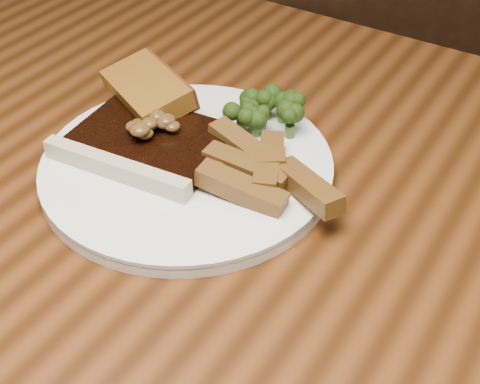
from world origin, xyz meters
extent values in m
cube|color=#502810|center=(0.00, 0.00, 0.73)|extent=(1.60, 0.90, 0.04)
cylinder|color=black|center=(-0.72, 0.37, 0.35)|extent=(0.07, 0.07, 0.71)
cube|color=black|center=(-0.08, 0.71, 0.43)|extent=(0.53, 0.53, 0.04)
cylinder|color=black|center=(0.02, 0.93, 0.20)|extent=(0.04, 0.04, 0.41)
cylinder|color=black|center=(-0.30, 0.82, 0.20)|extent=(0.04, 0.04, 0.41)
cylinder|color=black|center=(0.13, 0.61, 0.20)|extent=(0.04, 0.04, 0.41)
cylinder|color=black|center=(-0.18, 0.50, 0.20)|extent=(0.04, 0.04, 0.41)
cube|color=black|center=(-0.02, 0.54, 0.66)|extent=(0.40, 0.17, 0.44)
cylinder|color=white|center=(-0.08, 0.04, 0.76)|extent=(0.31, 0.31, 0.01)
cube|color=black|center=(-0.13, 0.03, 0.77)|extent=(0.16, 0.13, 0.02)
cube|color=#B8AE8E|center=(-0.13, -0.02, 0.77)|extent=(0.17, 0.03, 0.02)
cube|color=brown|center=(-0.17, 0.09, 0.77)|extent=(0.13, 0.10, 0.02)
camera|label=1|loc=(0.25, -0.39, 1.18)|focal=50.00mm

